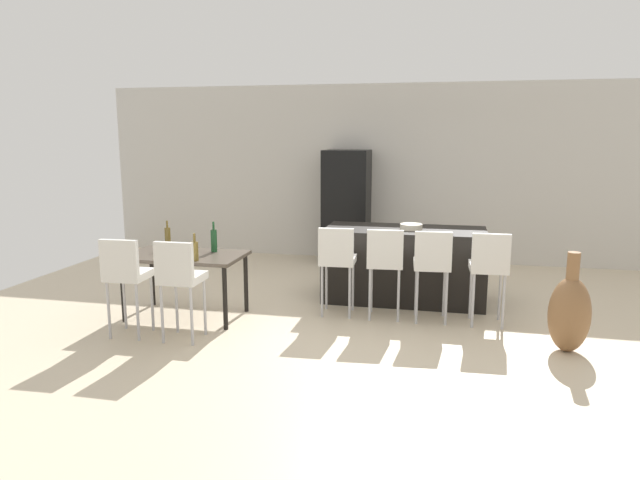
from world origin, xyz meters
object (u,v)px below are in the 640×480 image
kitchen_island (404,265)px  bar_chair_right (432,261)px  refrigerator (347,207)px  floor_vase (569,313)px  bar_chair_far (489,264)px  fruit_bowl (411,227)px  wine_bottle_far (168,238)px  bar_chair_middle (385,259)px  dining_chair_near (126,272)px  wine_bottle_left (214,240)px  wine_glass_middle (177,245)px  wine_bottle_inner (195,251)px  dining_table (185,260)px  bar_chair_left (337,257)px  dining_chair_far (179,275)px

kitchen_island → bar_chair_right: size_ratio=1.90×
refrigerator → floor_vase: 4.45m
bar_chair_far → fruit_bowl: bar_chair_far is taller
wine_bottle_far → floor_vase: (4.44, -0.47, -0.49)m
bar_chair_middle → dining_chair_near: bearing=-155.4°
bar_chair_far → wine_bottle_left: size_ratio=2.97×
refrigerator → fruit_bowl: 2.34m
dining_chair_near → floor_vase: (4.40, 0.55, -0.31)m
dining_chair_near → wine_glass_middle: 0.70m
wine_bottle_inner → refrigerator: bearing=73.3°
refrigerator → floor_vase: refrigerator is taller
dining_table → dining_chair_near: dining_chair_near is taller
wine_bottle_far → wine_bottle_left: bearing=-6.3°
fruit_bowl → dining_chair_near: bearing=-145.0°
bar_chair_left → bar_chair_right: bearing=0.0°
bar_chair_far → bar_chair_right: bearing=180.0°
dining_table → refrigerator: 3.49m
fruit_bowl → wine_bottle_left: bearing=-155.6°
wine_bottle_far → fruit_bowl: 2.97m
dining_chair_far → refrigerator: refrigerator is taller
wine_bottle_left → refrigerator: size_ratio=0.19×
dining_chair_far → bar_chair_far: bearing=20.8°
wine_glass_middle → bar_chair_left: bearing=17.3°
refrigerator → wine_bottle_far: bearing=-119.2°
bar_chair_right → fruit_bowl: (-0.29, 0.78, 0.26)m
refrigerator → bar_chair_right: bearing=-62.7°
bar_chair_right → dining_chair_near: (-3.07, -1.17, 0.00)m
bar_chair_left → floor_vase: size_ratio=1.06×
wine_bottle_far → refrigerator: refrigerator is taller
kitchen_island → bar_chair_far: bearing=-40.1°
bar_chair_left → wine_bottle_inner: (-1.43, -0.70, 0.15)m
wine_bottle_inner → refrigerator: refrigerator is taller
fruit_bowl → floor_vase: bearing=-40.8°
wine_bottle_left → dining_table: bearing=-145.4°
bar_chair_left → bar_chair_middle: 0.55m
fruit_bowl → wine_bottle_far: bearing=-161.7°
bar_chair_left → wine_bottle_inner: bar_chair_left is taller
wine_bottle_far → bar_chair_far: bearing=2.3°
floor_vase → wine_bottle_left: bearing=174.1°
dining_chair_far → refrigerator: bearing=75.7°
bar_chair_middle → wine_bottle_left: size_ratio=2.97×
dining_table → bar_chair_left: bearing=13.7°
bar_chair_far → dining_table: 3.40m
refrigerator → bar_chair_middle: bearing=-71.7°
bar_chair_far → wine_bottle_left: (-3.10, -0.22, 0.18)m
kitchen_island → dining_table: 2.71m
dining_chair_far → floor_vase: bearing=8.2°
bar_chair_far → refrigerator: size_ratio=0.57×
wine_bottle_inner → wine_bottle_left: wine_bottle_left is taller
dining_table → wine_glass_middle: wine_glass_middle is taller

